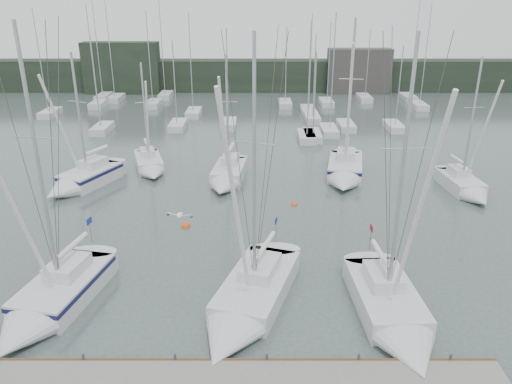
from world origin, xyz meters
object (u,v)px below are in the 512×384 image
(sailboat_mid_b, at_px, (150,167))
(buoy_b, at_px, (294,205))
(sailboat_near_right, at_px, (396,320))
(sailboat_mid_d, at_px, (345,173))
(sailboat_near_center, at_px, (244,309))
(sailboat_mid_e, at_px, (467,188))
(sailboat_mid_a, at_px, (80,181))
(sailboat_near_left, at_px, (47,305))
(sailboat_mid_c, at_px, (227,178))
(buoy_a, at_px, (186,226))

(sailboat_mid_b, relative_size, buoy_b, 20.50)
(buoy_b, bearing_deg, sailboat_near_right, -75.93)
(sailboat_mid_d, bearing_deg, buoy_b, -119.82)
(sailboat_near_center, distance_m, sailboat_mid_d, 21.60)
(sailboat_mid_b, distance_m, sailboat_mid_e, 27.25)
(sailboat_mid_a, bearing_deg, sailboat_mid_d, 29.49)
(sailboat_near_left, xyz_separation_m, sailboat_mid_e, (27.62, 16.29, -0.08))
(sailboat_mid_e, bearing_deg, sailboat_mid_c, 167.85)
(sailboat_near_left, height_order, sailboat_near_right, sailboat_near_left)
(sailboat_mid_a, height_order, buoy_b, sailboat_mid_a)
(sailboat_near_left, xyz_separation_m, sailboat_near_center, (9.96, -0.24, -0.09))
(sailboat_mid_a, bearing_deg, sailboat_near_left, -52.39)
(sailboat_near_left, distance_m, sailboat_near_right, 17.37)
(sailboat_near_center, bearing_deg, sailboat_near_left, -163.42)
(sailboat_mid_d, bearing_deg, sailboat_near_left, -121.81)
(sailboat_near_left, relative_size, sailboat_mid_d, 1.06)
(sailboat_near_center, xyz_separation_m, sailboat_near_right, (7.37, -0.90, 0.03))
(sailboat_mid_e, xyz_separation_m, buoy_b, (-14.12, -2.12, -0.54))
(sailboat_mid_a, height_order, sailboat_mid_d, sailboat_mid_d)
(sailboat_mid_a, distance_m, sailboat_mid_e, 31.81)
(sailboat_mid_d, bearing_deg, sailboat_mid_e, -8.97)
(sailboat_near_right, bearing_deg, sailboat_mid_e, 56.25)
(sailboat_mid_b, bearing_deg, sailboat_mid_a, -158.92)
(sailboat_near_right, distance_m, buoy_a, 16.43)
(sailboat_mid_a, relative_size, sailboat_mid_c, 1.03)
(sailboat_mid_b, bearing_deg, sailboat_near_right, -71.97)
(sailboat_near_right, height_order, sailboat_mid_d, sailboat_near_right)
(sailboat_mid_a, distance_m, sailboat_mid_c, 12.25)
(sailboat_near_right, height_order, sailboat_mid_b, sailboat_near_right)
(sailboat_near_right, bearing_deg, sailboat_mid_d, 84.20)
(sailboat_near_center, height_order, sailboat_mid_b, sailboat_near_center)
(sailboat_mid_c, height_order, buoy_b, sailboat_mid_c)
(sailboat_near_center, distance_m, sailboat_mid_c, 18.99)
(sailboat_near_left, height_order, sailboat_mid_d, sailboat_near_left)
(sailboat_near_left, height_order, sailboat_mid_a, sailboat_near_left)
(buoy_a, relative_size, buoy_b, 1.31)
(sailboat_mid_b, bearing_deg, buoy_a, -85.18)
(sailboat_near_center, relative_size, buoy_b, 29.25)
(sailboat_near_right, distance_m, sailboat_mid_c, 21.85)
(sailboat_near_right, height_order, sailboat_mid_e, sailboat_near_right)
(buoy_a, bearing_deg, sailboat_mid_d, 36.35)
(sailboat_near_right, xyz_separation_m, sailboat_mid_e, (10.29, 17.42, -0.02))
(sailboat_near_right, bearing_deg, sailboat_mid_b, 122.46)
(sailboat_near_right, xyz_separation_m, sailboat_mid_d, (0.95, 20.83, 0.11))
(sailboat_near_right, xyz_separation_m, sailboat_mid_a, (-21.49, 18.81, 0.09))
(buoy_a, bearing_deg, sailboat_near_left, -118.43)
(sailboat_mid_e, height_order, buoy_b, sailboat_mid_e)
(sailboat_mid_d, xyz_separation_m, buoy_a, (-12.67, -9.32, -0.68))
(sailboat_near_center, bearing_deg, buoy_b, 94.20)
(sailboat_near_center, distance_m, buoy_b, 14.84)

